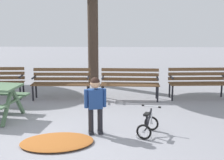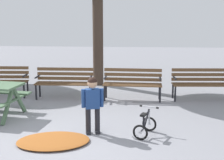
% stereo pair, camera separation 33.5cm
% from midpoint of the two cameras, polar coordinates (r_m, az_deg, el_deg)
% --- Properties ---
extents(ground, '(36.00, 36.00, 0.00)m').
position_cam_midpoint_polar(ground, '(5.98, -10.57, -11.13)').
color(ground, gray).
extents(park_bench_left, '(1.61, 0.48, 0.85)m').
position_cam_midpoint_polar(park_bench_left, '(8.87, -10.22, -0.15)').
color(park_bench_left, brown).
rests_on(park_bench_left, ground).
extents(park_bench_right, '(1.61, 0.51, 0.85)m').
position_cam_midpoint_polar(park_bench_right, '(8.69, 2.17, -0.22)').
color(park_bench_right, brown).
rests_on(park_bench_right, ground).
extents(park_bench_far_right, '(1.62, 0.55, 0.85)m').
position_cam_midpoint_polar(park_bench_far_right, '(9.06, 14.22, -0.08)').
color(park_bench_far_right, brown).
rests_on(park_bench_far_right, ground).
extents(child_standing, '(0.42, 0.22, 1.14)m').
position_cam_midpoint_polar(child_standing, '(6.10, -4.63, -3.79)').
color(child_standing, black).
rests_on(child_standing, ground).
extents(kids_bicycle, '(0.52, 0.63, 0.54)m').
position_cam_midpoint_polar(kids_bicycle, '(6.19, 4.96, -8.17)').
color(kids_bicycle, black).
rests_on(kids_bicycle, ground).
extents(leaf_pile, '(1.48, 1.16, 0.07)m').
position_cam_midpoint_polar(leaf_pile, '(5.94, -11.57, -10.94)').
color(leaf_pile, '#9E5623').
rests_on(leaf_pile, ground).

